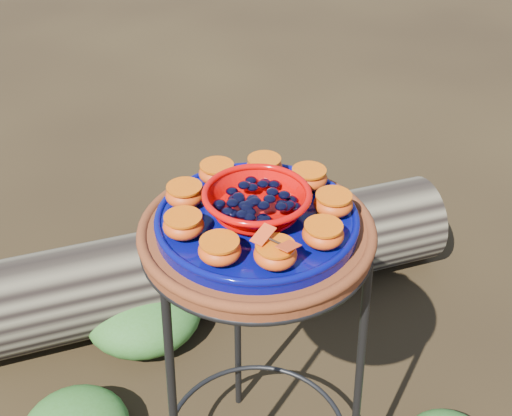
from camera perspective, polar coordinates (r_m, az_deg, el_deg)
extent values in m
cylinder|color=#5B2913|center=(1.10, 0.07, -2.35)|extent=(0.40, 0.40, 0.03)
cylinder|color=#03114C|center=(1.09, 0.08, -1.19)|extent=(0.34, 0.34, 0.02)
ellipsoid|color=#B03E0A|center=(0.97, 1.73, -4.15)|extent=(0.07, 0.07, 0.04)
ellipsoid|color=#B03E0A|center=(1.01, 5.97, -2.35)|extent=(0.07, 0.07, 0.04)
ellipsoid|color=#B03E0A|center=(1.08, 6.88, 0.37)|extent=(0.07, 0.07, 0.04)
ellipsoid|color=#B03E0A|center=(1.15, 4.72, 2.65)|extent=(0.07, 0.07, 0.04)
ellipsoid|color=#B03E0A|center=(1.18, 0.74, 3.67)|extent=(0.07, 0.07, 0.04)
ellipsoid|color=#B03E0A|center=(1.16, -3.48, 3.12)|extent=(0.07, 0.07, 0.04)
ellipsoid|color=#B03E0A|center=(1.10, -6.35, 1.16)|extent=(0.07, 0.07, 0.04)
ellipsoid|color=#B03E0A|center=(1.03, -6.46, -1.55)|extent=(0.07, 0.07, 0.04)
ellipsoid|color=#B03E0A|center=(0.98, -3.24, -3.77)|extent=(0.07, 0.07, 0.04)
ellipsoid|color=#2C5D1B|center=(1.90, -10.00, -8.90)|extent=(0.34, 0.34, 0.17)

